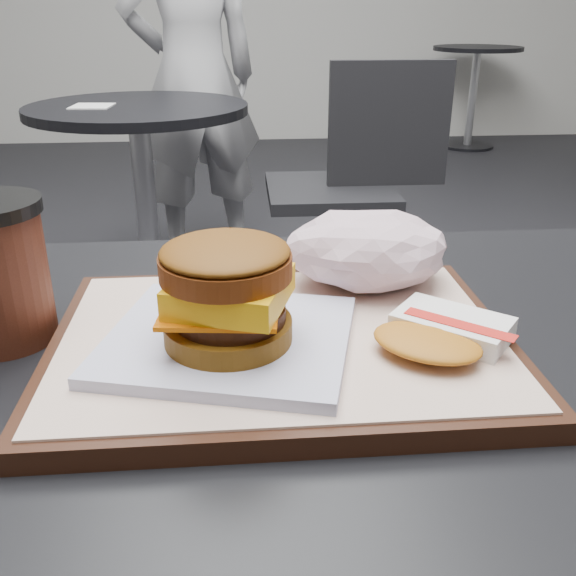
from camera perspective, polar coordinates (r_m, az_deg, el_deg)
The scene contains 10 objects.
customer_table at distance 0.66m, azimuth 1.08°, elevation -20.12°, with size 0.80×0.60×0.77m.
serving_tray at distance 0.54m, azimuth -0.59°, elevation -4.94°, with size 0.38×0.28×0.02m.
breakfast_sandwich at distance 0.50m, azimuth -5.37°, elevation -1.43°, with size 0.23×0.21×0.09m.
hash_brown at distance 0.53m, azimuth 13.44°, elevation -3.92°, with size 0.14×0.13×0.02m.
crumpled_wrapper at distance 0.62m, azimuth 7.07°, elevation 3.41°, with size 0.16×0.12×0.07m, color silver, non-canonical shape.
neighbor_table at distance 2.20m, azimuth -12.78°, elevation 10.45°, with size 0.70×0.70×0.75m.
napkin at distance 2.14m, azimuth -17.03°, elevation 15.20°, with size 0.12×0.12×0.00m, color silver.
neighbor_chair at distance 2.20m, azimuth 5.56°, elevation 9.85°, with size 0.60×0.42×0.88m.
patron at distance 2.73m, azimuth -8.42°, elevation 18.13°, with size 0.57×0.37×1.55m, color silver.
bg_table_far at distance 5.32m, azimuth 16.30°, elevation 17.90°, with size 0.66×0.66×0.75m.
Camera 1 is at (-0.05, -0.47, 1.04)m, focal length 40.00 mm.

